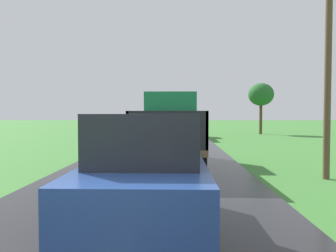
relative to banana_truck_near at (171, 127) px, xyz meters
name	(u,v)px	position (x,y,z in m)	size (l,w,h in m)	color
banana_truck_near	(171,127)	(0.00, 0.00, 0.00)	(2.38, 5.82, 2.80)	#2D2D30
banana_truck_far	(178,120)	(0.32, 15.25, 0.01)	(2.38, 5.81, 2.80)	#2D2D30
utility_pole_roadside	(328,58)	(4.82, -2.67, 2.22)	(2.40, 0.20, 6.69)	brown
roadside_tree_near_left	(261,95)	(8.39, 19.40, 2.38)	(2.45, 2.45, 4.99)	#4C3823
following_car	(148,174)	(-0.18, -7.75, -0.40)	(1.74, 4.10, 1.92)	navy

